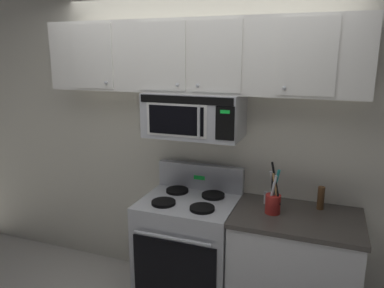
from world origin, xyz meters
TOP-DOWN VIEW (x-y plane):
  - back_wall at (0.00, 0.79)m, footprint 5.20×0.10m
  - stove_range at (0.00, 0.42)m, footprint 0.76×0.69m
  - over_range_microwave at (-0.00, 0.54)m, footprint 0.76×0.43m
  - upper_cabinets at (-0.00, 0.57)m, footprint 2.50×0.36m
  - counter_segment at (0.84, 0.43)m, footprint 0.93×0.65m
  - utensil_crock_red at (0.67, 0.41)m, footprint 0.11×0.11m
  - salt_shaker at (0.59, 0.57)m, footprint 0.04×0.04m
  - pepper_mill at (0.99, 0.61)m, footprint 0.05×0.05m

SIDE VIEW (x-z plane):
  - counter_segment at x=0.84m, z-range 0.00..0.90m
  - stove_range at x=0.00m, z-range -0.09..1.03m
  - salt_shaker at x=0.59m, z-range 0.90..1.00m
  - pepper_mill at x=0.99m, z-range 0.90..1.08m
  - utensil_crock_red at x=0.67m, z-range 0.80..1.20m
  - back_wall at x=0.00m, z-range 0.00..2.70m
  - over_range_microwave at x=0.00m, z-range 1.40..1.75m
  - upper_cabinets at x=0.00m, z-range 1.75..2.30m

